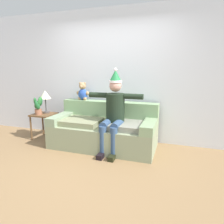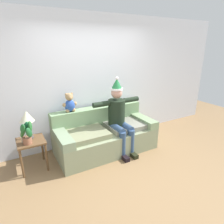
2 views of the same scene
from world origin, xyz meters
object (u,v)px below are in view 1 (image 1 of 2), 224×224
object	(u,v)px
teddy_bear	(83,92)
side_table	(44,118)
candle_tall	(38,108)
person_seated	(114,110)
table_lamp	(45,96)
potted_plant	(38,106)
couch	(104,130)

from	to	relation	value
teddy_bear	side_table	bearing A→B (deg)	-160.97
candle_tall	side_table	bearing A→B (deg)	8.96
person_seated	table_lamp	size ratio (longest dim) A/B	3.05
teddy_bear	side_table	world-z (taller)	teddy_bear
teddy_bear	side_table	distance (m)	1.03
teddy_bear	potted_plant	bearing A→B (deg)	-155.97
couch	candle_tall	world-z (taller)	couch
teddy_bear	side_table	xyz separation A→B (m)	(-0.81, -0.28, -0.57)
potted_plant	candle_tall	size ratio (longest dim) A/B	1.97
side_table	table_lamp	bearing A→B (deg)	89.60
potted_plant	candle_tall	distance (m)	0.13
couch	potted_plant	distance (m)	1.51
couch	potted_plant	world-z (taller)	potted_plant
person_seated	table_lamp	world-z (taller)	person_seated
side_table	table_lamp	size ratio (longest dim) A/B	1.10
couch	side_table	world-z (taller)	couch
teddy_bear	candle_tall	xyz separation A→B (m)	(-0.94, -0.30, -0.34)
side_table	potted_plant	world-z (taller)	potted_plant
person_seated	table_lamp	xyz separation A→B (m)	(-1.65, 0.27, 0.16)
table_lamp	candle_tall	world-z (taller)	table_lamp
person_seated	teddy_bear	distance (m)	0.99
teddy_bear	candle_tall	distance (m)	1.04
table_lamp	potted_plant	distance (m)	0.28
person_seated	couch	bearing A→B (deg)	145.78
person_seated	candle_tall	size ratio (longest dim) A/B	7.44
couch	potted_plant	size ratio (longest dim) A/B	4.98
teddy_bear	table_lamp	xyz separation A→B (m)	(-0.81, -0.19, -0.09)
teddy_bear	couch	bearing A→B (deg)	-26.25
teddy_bear	potted_plant	world-z (taller)	teddy_bear
person_seated	side_table	size ratio (longest dim) A/B	2.77
table_lamp	side_table	bearing A→B (deg)	-90.40
table_lamp	couch	bearing A→B (deg)	-4.31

